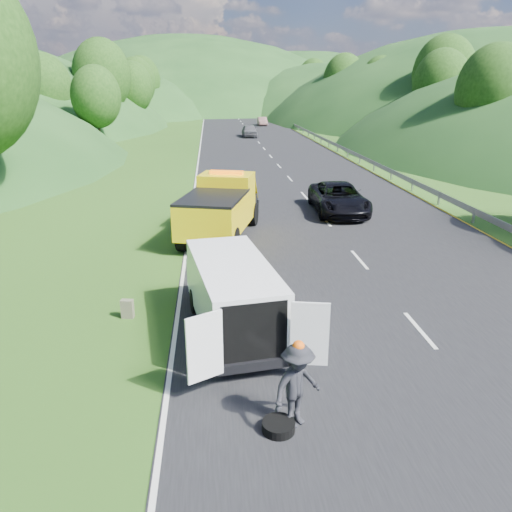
{
  "coord_description": "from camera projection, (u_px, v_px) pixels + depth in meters",
  "views": [
    {
      "loc": [
        -2.76,
        -14.2,
        6.62
      ],
      "look_at": [
        -1.38,
        1.12,
        1.3
      ],
      "focal_mm": 35.0,
      "sensor_mm": 36.0,
      "label": 1
    }
  ],
  "objects": [
    {
      "name": "dist_car_b",
      "position": [
        262.0,
        126.0,
        83.71
      ],
      "size": [
        1.44,
        4.14,
        1.36
      ],
      "primitive_type": "imported",
      "color": "brown",
      "rests_on": "ground"
    },
    {
      "name": "road_surface",
      "position": [
        264.0,
        149.0,
        53.67
      ],
      "size": [
        14.0,
        200.0,
        0.02
      ],
      "primitive_type": "cube",
      "color": "black",
      "rests_on": "ground"
    },
    {
      "name": "guardrail",
      "position": [
        309.0,
        137.0,
        66.06
      ],
      "size": [
        0.06,
        140.0,
        1.52
      ],
      "primitive_type": "cube",
      "color": "gray",
      "rests_on": "ground"
    },
    {
      "name": "passing_suv",
      "position": [
        338.0,
        213.0,
        27.06
      ],
      "size": [
        2.83,
        5.76,
        1.57
      ],
      "primitive_type": "imported",
      "rotation": [
        0.0,
        0.0,
        -0.04
      ],
      "color": "black",
      "rests_on": "ground"
    },
    {
      "name": "suitcase",
      "position": [
        127.0,
        309.0,
        14.83
      ],
      "size": [
        0.39,
        0.26,
        0.58
      ],
      "primitive_type": "cube",
      "rotation": [
        0.0,
        0.0,
        -0.17
      ],
      "color": "#64614B",
      "rests_on": "ground"
    },
    {
      "name": "worker",
      "position": [
        296.0,
        425.0,
        10.23
      ],
      "size": [
        1.36,
        1.22,
        1.83
      ],
      "primitive_type": "imported",
      "rotation": [
        0.0,
        0.0,
        0.6
      ],
      "color": "black",
      "rests_on": "ground"
    },
    {
      "name": "woman",
      "position": [
        197.0,
        302.0,
        15.95
      ],
      "size": [
        0.66,
        0.71,
        1.56
      ],
      "primitive_type": "imported",
      "rotation": [
        0.0,
        0.0,
        2.15
      ],
      "color": "silver",
      "rests_on": "ground"
    },
    {
      "name": "tree_line_right",
      "position": [
        384.0,
        131.0,
        74.19
      ],
      "size": [
        14.0,
        140.0,
        14.0
      ],
      "primitive_type": null,
      "color": "#325E1B",
      "rests_on": "ground"
    },
    {
      "name": "tree_line_left",
      "position": [
        95.0,
        133.0,
        70.63
      ],
      "size": [
        14.0,
        140.0,
        14.0
      ],
      "primitive_type": null,
      "color": "#325E1B",
      "rests_on": "ground"
    },
    {
      "name": "child",
      "position": [
        220.0,
        318.0,
        14.89
      ],
      "size": [
        0.56,
        0.49,
        0.99
      ],
      "primitive_type": "imported",
      "rotation": [
        0.0,
        0.0,
        -0.28
      ],
      "color": "tan",
      "rests_on": "ground"
    },
    {
      "name": "ground",
      "position": [
        303.0,
        305.0,
        15.77
      ],
      "size": [
        320.0,
        320.0,
        0.0
      ],
      "primitive_type": "plane",
      "color": "#38661E",
      "rests_on": "ground"
    },
    {
      "name": "spare_tire",
      "position": [
        278.0,
        431.0,
        10.04
      ],
      "size": [
        0.67,
        0.67,
        0.2
      ],
      "primitive_type": "cylinder",
      "color": "black",
      "rests_on": "ground"
    },
    {
      "name": "tow_truck",
      "position": [
        221.0,
        207.0,
        22.41
      ],
      "size": [
        4.03,
        6.95,
        2.82
      ],
      "rotation": [
        0.0,
        0.0,
        -0.27
      ],
      "color": "black",
      "rests_on": "ground"
    },
    {
      "name": "hills_backdrop",
      "position": [
        242.0,
        108.0,
        143.11
      ],
      "size": [
        201.0,
        288.6,
        44.0
      ],
      "primitive_type": null,
      "color": "#2D5B23",
      "rests_on": "ground"
    },
    {
      "name": "white_van",
      "position": [
        232.0,
        292.0,
        13.73
      ],
      "size": [
        3.44,
        6.23,
        2.1
      ],
      "rotation": [
        0.0,
        0.0,
        0.16
      ],
      "color": "black",
      "rests_on": "ground"
    },
    {
      "name": "dist_car_a",
      "position": [
        250.0,
        137.0,
        65.74
      ],
      "size": [
        1.89,
        4.7,
        1.6
      ],
      "primitive_type": "imported",
      "color": "#4F4F54",
      "rests_on": "ground"
    }
  ]
}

